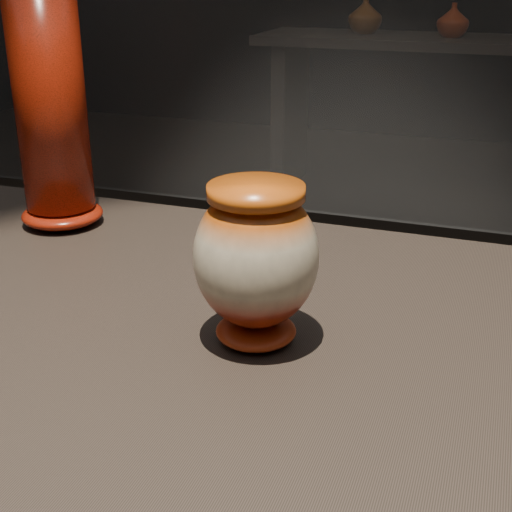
{
  "coord_description": "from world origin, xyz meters",
  "views": [
    {
      "loc": [
        0.38,
        -0.62,
        1.28
      ],
      "look_at": [
        0.15,
        0.02,
        1.0
      ],
      "focal_mm": 50.0,
      "sensor_mm": 36.0,
      "label": 1
    }
  ],
  "objects": [
    {
      "name": "back_shelf",
      "position": [
        -0.0,
        3.46,
        0.64
      ],
      "size": [
        2.0,
        0.6,
        0.9
      ],
      "color": "black",
      "rests_on": "ground"
    },
    {
      "name": "display_plinth",
      "position": [
        0.0,
        0.0,
        0.63
      ],
      "size": [
        2.0,
        0.8,
        0.9
      ],
      "color": "black",
      "rests_on": "ground"
    },
    {
      "name": "main_vase",
      "position": [
        0.15,
        0.02,
        1.0
      ],
      "size": [
        0.14,
        0.14,
        0.17
      ],
      "rotation": [
        0.0,
        0.0,
        -0.1
      ],
      "color": "maroon",
      "rests_on": "display_plinth"
    },
    {
      "name": "tall_vase",
      "position": [
        -0.25,
        0.26,
        1.09
      ],
      "size": [
        0.16,
        0.16,
        0.39
      ],
      "rotation": [
        0.0,
        0.0,
        0.43
      ],
      "color": "#A51C0B",
      "rests_on": "display_plinth"
    },
    {
      "name": "back_vase_mid",
      "position": [
        0.04,
        3.44,
        0.99
      ],
      "size": [
        0.22,
        0.22,
        0.17
      ],
      "primitive_type": "imported",
      "rotation": [
        0.0,
        0.0,
        5.1
      ],
      "color": "maroon",
      "rests_on": "back_shelf"
    },
    {
      "name": "back_vase_left",
      "position": [
        -0.44,
        3.49,
        1.0
      ],
      "size": [
        0.2,
        0.2,
        0.19
      ],
      "primitive_type": "imported",
      "rotation": [
        0.0,
        0.0,
        4.81
      ],
      "color": "brown",
      "rests_on": "back_shelf"
    }
  ]
}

